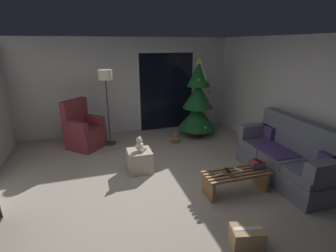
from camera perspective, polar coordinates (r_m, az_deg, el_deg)
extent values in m
plane|color=#9E9384|center=(4.37, -2.34, -13.99)|extent=(7.00, 7.00, 0.00)
cube|color=beige|center=(6.78, -9.33, 8.98)|extent=(5.72, 0.12, 2.50)
cube|color=beige|center=(5.32, 28.83, 4.31)|extent=(0.12, 6.00, 2.50)
cube|color=silver|center=(6.96, -0.37, 8.22)|extent=(1.60, 0.02, 2.20)
cube|color=black|center=(6.95, -0.32, 7.79)|extent=(1.50, 0.02, 2.10)
cube|color=slate|center=(5.01, 24.87, -9.08)|extent=(0.78, 1.91, 0.34)
cube|color=slate|center=(4.51, 30.22, -9.62)|extent=(0.69, 0.61, 0.14)
cube|color=slate|center=(4.90, 25.07, -6.63)|extent=(0.69, 0.61, 0.14)
cube|color=slate|center=(5.33, 20.76, -4.05)|extent=(0.69, 0.61, 0.14)
cube|color=slate|center=(4.98, 28.42, -2.14)|extent=(0.22, 1.90, 0.60)
cube|color=slate|center=(4.30, 33.23, -8.43)|extent=(0.76, 0.21, 0.28)
cube|color=slate|center=(5.46, 19.63, -1.04)|extent=(0.76, 0.21, 0.28)
cube|color=#47386B|center=(5.03, 23.18, -4.76)|extent=(0.61, 0.91, 0.02)
cube|color=#47386B|center=(4.51, 32.97, -7.18)|extent=(0.12, 0.32, 0.28)
cube|color=#47386B|center=(5.42, 22.04, -1.44)|extent=(0.12, 0.32, 0.28)
cube|color=olive|center=(4.10, 16.84, -11.46)|extent=(1.10, 0.05, 0.04)
cube|color=olive|center=(4.17, 16.17, -10.91)|extent=(1.10, 0.05, 0.04)
cube|color=olive|center=(4.23, 15.51, -10.38)|extent=(1.10, 0.05, 0.04)
cube|color=olive|center=(4.29, 14.88, -9.86)|extent=(1.10, 0.05, 0.04)
cube|color=olive|center=(4.36, 14.27, -9.35)|extent=(1.10, 0.05, 0.04)
cube|color=olive|center=(4.10, 9.32, -13.87)|extent=(0.05, 0.36, 0.33)
cube|color=olive|center=(4.58, 20.59, -11.21)|extent=(0.05, 0.36, 0.33)
cube|color=silver|center=(4.27, 15.91, -9.66)|extent=(0.11, 0.16, 0.02)
cube|color=black|center=(4.21, 13.58, -9.90)|extent=(0.07, 0.16, 0.02)
cube|color=#ADADB2|center=(4.05, 11.66, -10.97)|extent=(0.16, 0.06, 0.02)
cube|color=#333338|center=(4.08, 14.38, -10.98)|extent=(0.10, 0.16, 0.02)
cube|color=#285684|center=(4.43, 19.87, -8.95)|extent=(0.21, 0.18, 0.03)
cube|color=#4C4C51|center=(4.41, 19.78, -8.68)|extent=(0.23, 0.18, 0.03)
cube|color=#4C4C51|center=(4.42, 19.82, -8.20)|extent=(0.27, 0.23, 0.04)
cube|color=#A32D28|center=(4.41, 19.86, -7.76)|extent=(0.22, 0.15, 0.03)
cube|color=black|center=(4.41, 20.00, -7.47)|extent=(0.09, 0.15, 0.01)
cylinder|color=#4C1E19|center=(6.66, 6.56, -1.78)|extent=(0.36, 0.36, 0.10)
cylinder|color=brown|center=(6.62, 6.60, -0.89)|extent=(0.08, 0.08, 0.12)
cone|color=#14471E|center=(6.51, 6.72, 2.13)|extent=(0.99, 0.99, 0.61)
cone|color=#14471E|center=(6.37, 6.90, 6.89)|extent=(0.78, 0.78, 0.61)
cone|color=#14471E|center=(6.29, 7.10, 11.81)|extent=(0.58, 0.58, 0.61)
sphere|color=#B233A5|center=(6.42, 5.58, 10.61)|extent=(0.06, 0.06, 0.06)
sphere|color=red|center=(6.25, 9.53, 4.93)|extent=(0.06, 0.06, 0.06)
sphere|color=#B233A5|center=(6.43, 9.32, 7.70)|extent=(0.06, 0.06, 0.06)
sphere|color=gold|center=(6.15, 8.62, -0.39)|extent=(0.06, 0.06, 0.06)
sphere|color=blue|center=(6.48, 6.40, 10.85)|extent=(0.06, 0.06, 0.06)
sphere|color=red|center=(6.15, 8.83, 2.77)|extent=(0.06, 0.06, 0.06)
sphere|color=#1E8C33|center=(6.75, 5.56, 5.35)|extent=(0.06, 0.06, 0.06)
sphere|color=gold|center=(6.12, 7.07, 10.48)|extent=(0.06, 0.06, 0.06)
cone|color=#EAD14C|center=(6.26, 7.21, 14.62)|extent=(0.14, 0.14, 0.12)
cube|color=maroon|center=(6.15, -18.23, -3.32)|extent=(0.96, 0.96, 0.31)
cube|color=maroon|center=(6.07, -18.46, -1.17)|extent=(0.96, 0.96, 0.18)
cube|color=maroon|center=(6.14, -20.67, 2.82)|extent=(0.58, 0.60, 0.64)
cube|color=maroon|center=(6.19, -16.74, 1.32)|extent=(0.52, 0.50, 0.22)
cube|color=maroon|center=(5.81, -20.41, -0.17)|extent=(0.52, 0.50, 0.22)
cylinder|color=#2D2D30|center=(6.26, -13.08, -3.86)|extent=(0.28, 0.28, 0.02)
cylinder|color=#2D2D30|center=(6.01, -13.62, 3.09)|extent=(0.03, 0.03, 1.55)
cylinder|color=beige|center=(5.85, -14.27, 11.37)|extent=(0.32, 0.32, 0.22)
cube|color=#B2A893|center=(4.81, -6.52, -7.98)|extent=(0.44, 0.44, 0.42)
cylinder|color=beige|center=(4.72, -5.69, -5.24)|extent=(0.13, 0.12, 0.06)
cylinder|color=beige|center=(4.64, -6.29, -5.69)|extent=(0.13, 0.12, 0.06)
sphere|color=beige|center=(4.68, -6.66, -4.58)|extent=(0.15, 0.15, 0.15)
sphere|color=beige|center=(4.64, -6.72, -3.23)|extent=(0.11, 0.11, 0.11)
sphere|color=#F4E5C1|center=(4.62, -6.18, -3.44)|extent=(0.04, 0.04, 0.04)
sphere|color=beige|center=(4.65, -6.50, -2.53)|extent=(0.04, 0.04, 0.04)
sphere|color=beige|center=(4.59, -6.97, -2.85)|extent=(0.04, 0.04, 0.04)
sphere|color=beige|center=(4.72, -6.02, -4.20)|extent=(0.06, 0.06, 0.06)
sphere|color=beige|center=(4.61, -6.89, -4.82)|extent=(0.06, 0.06, 0.06)
cylinder|color=brown|center=(6.09, 1.51, -3.81)|extent=(0.12, 0.08, 0.06)
cylinder|color=brown|center=(6.17, 1.12, -3.49)|extent=(0.12, 0.08, 0.06)
sphere|color=brown|center=(6.13, 1.83, -2.98)|extent=(0.15, 0.15, 0.15)
sphere|color=brown|center=(6.09, 1.84, -1.94)|extent=(0.11, 0.11, 0.11)
sphere|color=#A37A51|center=(6.07, 1.42, -2.09)|extent=(0.04, 0.04, 0.04)
sphere|color=brown|center=(6.04, 2.00, -1.64)|extent=(0.04, 0.04, 0.04)
sphere|color=brown|center=(6.10, 1.69, -1.41)|extent=(0.04, 0.04, 0.04)
sphere|color=brown|center=(6.06, 1.95, -3.15)|extent=(0.06, 0.06, 0.06)
sphere|color=brown|center=(6.18, 1.38, -2.70)|extent=(0.06, 0.06, 0.06)
cube|color=tan|center=(3.40, 17.69, -23.23)|extent=(0.43, 0.34, 0.26)
cube|color=beige|center=(3.31, 17.93, -21.49)|extent=(0.35, 0.14, 0.00)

